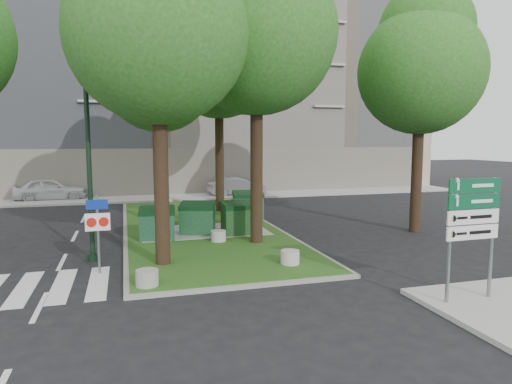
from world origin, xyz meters
name	(u,v)px	position (x,y,z in m)	size (l,w,h in m)	color
ground	(231,289)	(0.00, 0.00, 0.00)	(120.00, 120.00, 0.00)	black
median_island	(200,228)	(0.50, 8.00, 0.06)	(6.00, 16.00, 0.12)	#214614
median_kerb	(200,228)	(0.50, 8.00, 0.05)	(6.30, 16.30, 0.10)	gray
building_sidewalk	(166,198)	(0.00, 18.50, 0.06)	(42.00, 3.00, 0.12)	#999993
zebra_crossing	(81,284)	(-3.75, 1.50, 0.01)	(5.00, 3.00, 0.01)	silver
apartment_building	(155,85)	(0.00, 26.00, 8.00)	(41.00, 12.00, 16.00)	tan
tree_median_near_left	(160,15)	(-1.41, 2.56, 7.32)	(5.20, 5.20, 10.53)	black
tree_median_near_right	(258,18)	(2.09, 4.56, 7.99)	(5.60, 5.60, 11.46)	black
tree_median_mid	(161,64)	(-0.91, 9.06, 6.98)	(4.80, 4.80, 9.99)	black
tree_median_far	(220,49)	(2.29, 12.06, 8.32)	(5.80, 5.80, 11.93)	black
tree_street_right	(422,60)	(9.09, 5.06, 6.98)	(5.00, 5.00, 10.06)	black
dumpster_a	(157,224)	(-1.42, 5.98, 0.71)	(1.40, 1.05, 1.22)	#0F3923
dumpster_b	(198,218)	(0.18, 6.56, 0.73)	(1.58, 1.31, 1.26)	#113C1E
dumpster_c	(240,218)	(1.78, 6.04, 0.75)	(1.43, 1.02, 1.30)	#0F340F
dumpster_d	(248,205)	(3.00, 9.36, 0.74)	(1.48, 1.11, 1.30)	#16492D
bollard_left	(147,278)	(-2.06, 0.50, 0.32)	(0.57, 0.57, 0.41)	gray
bollard_right	(290,257)	(2.15, 1.41, 0.32)	(0.56, 0.56, 0.40)	#AEAEA8
bollard_mid	(218,236)	(0.70, 5.00, 0.32)	(0.55, 0.55, 0.39)	#A4A39E
litter_bin	(227,206)	(2.43, 11.29, 0.44)	(0.37, 0.37, 0.65)	gold
street_lamp	(88,142)	(-3.57, 3.87, 3.75)	(0.48, 0.48, 5.96)	black
traffic_sign_pole	(98,223)	(-3.31, 2.39, 1.46)	(0.68, 0.08, 2.27)	slate
directional_sign	(472,220)	(5.07, -2.60, 2.00)	(1.42, 0.11, 2.83)	slate
car_white	(51,189)	(-6.97, 19.50, 0.73)	(1.72, 4.27, 1.45)	silver
car_silver	(237,186)	(4.73, 18.69, 0.64)	(1.35, 3.87, 1.27)	#929499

